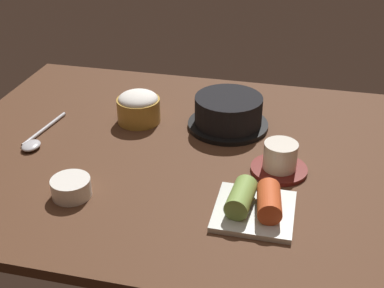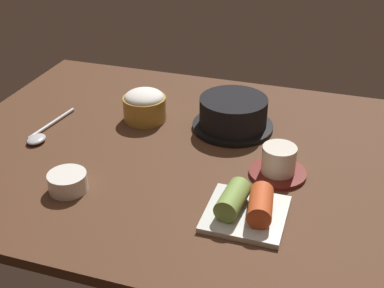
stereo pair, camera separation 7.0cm
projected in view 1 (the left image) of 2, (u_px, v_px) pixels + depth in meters
dining_table at (185, 155)px, 105.70cm from camera, size 100.00×76.00×2.00cm
stone_pot at (228, 112)px, 112.39cm from camera, size 17.76×17.76×7.17cm
rice_bowl at (138, 106)px, 114.67cm from camera, size 9.66×9.66×7.14cm
tea_cup_with_saucer at (280, 159)px, 97.38cm from camera, size 10.86×10.86×6.04cm
kimchi_plate at (255, 204)px, 86.29cm from camera, size 13.37×13.37×5.04cm
side_bowl_near at (71, 187)px, 90.88cm from camera, size 7.04×7.04×3.42cm
spoon at (36, 140)px, 107.80cm from camera, size 4.22×17.87×1.35cm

